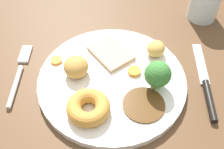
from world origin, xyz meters
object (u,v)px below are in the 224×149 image
Objects in this scene: meat_slice_main at (111,53)px; knife at (206,86)px; roast_potato_left at (76,67)px; water_glass at (206,0)px; dinner_plate at (112,80)px; yorkshire_pudding at (88,107)px; broccoli_floret at (158,75)px; fork at (20,72)px; roast_potato_right at (156,49)px; carrot_coin_back at (134,71)px; carrot_coin_front at (56,60)px.

knife is at bearing -23.84° from meat_slice_main.
water_glass is (27.60, 17.76, 1.35)cm from roast_potato_left.
dinner_plate is 7.04cm from roast_potato_left.
yorkshire_pudding is 8.73cm from roast_potato_left.
meat_slice_main is 11.54cm from broccoli_floret.
roast_potato_right is at bearing -80.76° from fork.
broccoli_floret is at bearing 97.23° from knife.
yorkshire_pudding is 0.47× the size of fork.
roast_potato_left is 0.25× the size of knife.
roast_potato_left is at bearing -94.86° from fork.
meat_slice_main reaches higher than fork.
carrot_coin_back is at bearing -49.04° from meat_slice_main.
meat_slice_main is 10.60cm from carrot_coin_front.
carrot_coin_back is (4.14, 1.22, 1.03)cm from dinner_plate.
water_glass is (12.52, 13.20, 1.69)cm from roast_potato_right.
roast_potato_left reaches higher than carrot_coin_back.
roast_potato_left is 23.89cm from knife.
carrot_coin_front is 0.15× the size of fork.
carrot_coin_front is 19.54cm from broccoli_floret.
meat_slice_main is 2.17× the size of roast_potato_right.
carrot_coin_back is 13.32cm from knife.
roast_potato_right is 18.27cm from water_glass.
water_glass reaches higher than knife.
meat_slice_main is 1.46× the size of broccoli_floret.
carrot_coin_back is 24.83cm from water_glass.
dinner_plate is 12.05× the size of carrot_coin_front.
broccoli_floret is at bearing -46.33° from meat_slice_main.
dinner_plate is 8.32cm from yorkshire_pudding.
fork is (-17.47, -3.32, -1.41)cm from meat_slice_main.
carrot_coin_front is at bearing -175.69° from roast_potato_right.
dinner_plate is 10.67cm from roast_potato_right.
roast_potato_left is 32.85cm from water_glass.
roast_potato_right reaches higher than dinner_plate.
roast_potato_left is 2.11× the size of carrot_coin_front.
yorkshire_pudding is 16.84cm from fork.
roast_potato_right is 0.67× the size of broccoli_floret.
carrot_coin_front is at bearing 167.61° from carrot_coin_back.
knife is at bearing 14.61° from yorkshire_pudding.
meat_slice_main is (-0.07, 6.08, 1.10)cm from dinner_plate.
dinner_plate is 7.22× the size of roast_potato_right.
roast_potato_left is (-6.38, -4.73, 1.40)cm from meat_slice_main.
dinner_plate is 11.49cm from carrot_coin_front.
roast_potato_right is at bearing -133.49° from water_glass.
carrot_coin_back is at bearing -0.64° from roast_potato_left.
broccoli_floret reaches higher than carrot_coin_back.
roast_potato_right is (15.08, 4.55, -0.34)cm from roast_potato_left.
roast_potato_right is (12.64, 12.92, 0.21)cm from yorkshire_pudding.
yorkshire_pudding is at bearing -134.38° from roast_potato_right.
water_glass is (17.01, 17.87, 2.82)cm from carrot_coin_back.
dinner_plate is 3.33× the size of meat_slice_main.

